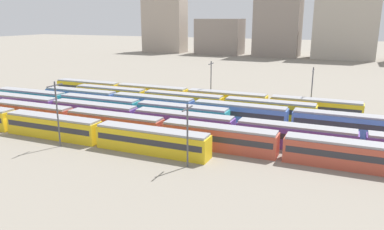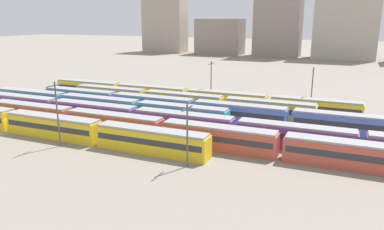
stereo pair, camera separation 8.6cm
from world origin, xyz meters
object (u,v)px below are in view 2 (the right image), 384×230
Objects in this scene: catenary_pole_1 at (312,88)px; catenary_pole_2 at (187,132)px; train_track_1 at (281,146)px; train_track_5 at (183,101)px; catenary_pole_0 at (57,111)px; train_track_4 at (194,109)px; train_track_3 at (100,106)px; train_track_0 at (53,126)px; train_track_2 at (236,129)px; train_track_6 at (188,97)px; catenary_pole_3 at (211,80)px.

catenary_pole_2 is (-12.12, -37.23, -0.51)m from catenary_pole_1.
train_track_5 is (-24.84, 20.80, -0.00)m from train_track_1.
catenary_pole_1 is at bearing 47.92° from catenary_pole_0.
train_track_4 is 25.29m from catenary_pole_1.
catenary_pole_0 is (6.42, -18.82, 3.81)m from train_track_3.
train_track_4 is 8.55× the size of catenary_pole_2.
train_track_0 is 0.50× the size of train_track_2.
catenary_pole_2 is at bearing -101.90° from train_track_2.
catenary_pole_1 is at bearing 17.75° from train_track_5.
train_track_4 is 12.01m from train_track_6.
catenary_pole_0 is (-24.56, -13.62, 3.81)m from train_track_2.
catenary_pole_3 is at bearing 65.69° from train_track_0.
catenary_pole_1 reaches higher than train_track_1.
catenary_pole_3 is at bearing 68.31° from train_track_5.
train_track_5 is (-4.80, 5.20, -0.00)m from train_track_4.
train_track_2 and train_track_4 have the same top height.
catenary_pole_0 is at bearing -132.08° from catenary_pole_1.
train_track_6 is (-17.80, 20.80, 0.00)m from train_track_2.
train_track_2 is 11.57× the size of catenary_pole_1.
catenary_pole_2 is 0.88× the size of catenary_pole_3.
train_track_0 and train_track_3 have the same top height.
train_track_0 is 37.93m from catenary_pole_3.
catenary_pole_1 is (33.87, 37.52, -0.31)m from catenary_pole_0.
train_track_2 is 13.95m from catenary_pole_2.
catenary_pole_0 is (-32.81, -8.42, 3.81)m from train_track_1.
train_track_3 is 20.42m from train_track_6.
train_track_1 is at bearing -44.94° from train_track_6.
catenary_pole_3 is at bearing 179.69° from catenary_pole_1.
train_track_6 is at bearing 120.04° from train_track_4.
catenary_pole_1 reaches higher than train_track_0.
train_track_1 is 11.57× the size of catenary_pole_1.
catenary_pole_3 is (-13.25, 24.01, 3.63)m from train_track_2.
catenary_pole_3 reaches higher than train_track_4.
train_track_1 is 1.51× the size of train_track_6.
train_track_1 is 14.05m from catenary_pole_2.
train_track_1 is 1.00× the size of train_track_2.
catenary_pole_3 is at bearing 105.61° from catenary_pole_2.
train_track_0 is 0.75× the size of train_track_4.
train_track_3 is 5.41× the size of catenary_pole_0.
train_track_3 and train_track_6 have the same top height.
catenary_pole_0 is at bearing -71.15° from train_track_3.
train_track_5 is at bearing -111.69° from catenary_pole_3.
train_track_3 is (-2.20, 15.60, 0.00)m from train_track_0.
catenary_pole_2 is at bearing -64.53° from train_track_5.
catenary_pole_0 is (4.23, -3.22, 3.81)m from train_track_0.
train_track_1 is 2.02× the size of train_track_5.
train_track_0 is at bearing -81.99° from train_track_3.
train_track_3 is 26.11m from catenary_pole_3.
catenary_pole_0 is at bearing -37.32° from train_track_0.
train_track_5 is at bearing 64.87° from train_track_0.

